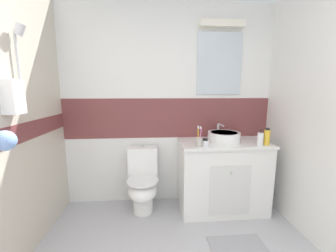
{
  "coord_description": "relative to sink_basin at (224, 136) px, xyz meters",
  "views": [
    {
      "loc": [
        -0.22,
        -0.17,
        1.44
      ],
      "look_at": [
        -0.04,
        1.96,
        1.07
      ],
      "focal_mm": 21.87,
      "sensor_mm": 36.0,
      "label": 1
    }
  ],
  "objects": [
    {
      "name": "toilet",
      "position": [
        -0.97,
        0.01,
        -0.55
      ],
      "size": [
        0.37,
        0.5,
        0.77
      ],
      "color": "white",
      "rests_on": "ground_plane"
    },
    {
      "name": "hair_gel_jar",
      "position": [
        -0.27,
        -0.18,
        -0.02
      ],
      "size": [
        0.08,
        0.08,
        0.08
      ],
      "color": "white",
      "rests_on": "vanity_cabinet"
    },
    {
      "name": "vanity_cabinet",
      "position": [
        -0.01,
        -0.02,
        -0.48
      ],
      "size": [
        1.03,
        0.57,
        0.85
      ],
      "color": "white",
      "rests_on": "ground_plane"
    },
    {
      "name": "wall_back_tiled",
      "position": [
        -0.63,
        0.31,
        0.35
      ],
      "size": [
        3.2,
        0.2,
        2.5
      ],
      "color": "white",
      "rests_on": "ground_plane"
    },
    {
      "name": "shampoo_bottle_tall",
      "position": [
        0.42,
        -0.2,
        0.03
      ],
      "size": [
        0.06,
        0.06,
        0.19
      ],
      "color": "yellow",
      "rests_on": "vanity_cabinet"
    },
    {
      "name": "toothbrush_cup",
      "position": [
        -0.35,
        -0.21,
        -0.0
      ],
      "size": [
        0.07,
        0.07,
        0.23
      ],
      "color": "#B2ADA3",
      "rests_on": "vanity_cabinet"
    },
    {
      "name": "sink_basin",
      "position": [
        0.0,
        0.0,
        0.0
      ],
      "size": [
        0.38,
        0.42,
        0.19
      ],
      "color": "white",
      "rests_on": "vanity_cabinet"
    },
    {
      "name": "bath_mat",
      "position": [
        -0.06,
        -0.72,
        -0.9
      ],
      "size": [
        0.52,
        0.4,
        0.01
      ],
      "primitive_type": "cube",
      "color": "#99999E",
      "rests_on": "ground_plane"
    },
    {
      "name": "soap_dispenser",
      "position": [
        0.34,
        -0.21,
        0.01
      ],
      "size": [
        0.06,
        0.06,
        0.18
      ],
      "color": "white",
      "rests_on": "vanity_cabinet"
    }
  ]
}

